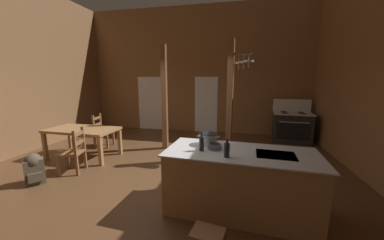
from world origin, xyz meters
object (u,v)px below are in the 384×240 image
(ladderback_chair_by_post, at_px, (102,131))
(stove_range, at_px, (292,127))
(stockpot_on_counter, at_px, (208,139))
(ladderback_chair_near_window, at_px, (74,152))
(mixing_bowl_on_counter, at_px, (215,146))
(bottle_tall_on_counter, at_px, (202,143))
(dining_table, at_px, (83,132))
(bottle_short_on_counter, at_px, (227,150))
(backpack, at_px, (34,168))
(kitchen_island, at_px, (239,181))

(ladderback_chair_by_post, bearing_deg, stove_range, 16.64)
(stove_range, xyz_separation_m, stockpot_on_counter, (-2.15, -3.81, 0.54))
(stove_range, bearing_deg, ladderback_chair_near_window, -146.21)
(ladderback_chair_by_post, xyz_separation_m, mixing_bowl_on_counter, (3.56, -2.34, 0.52))
(mixing_bowl_on_counter, xyz_separation_m, bottle_tall_on_counter, (-0.18, -0.11, 0.07))
(dining_table, bearing_deg, stockpot_on_counter, -20.43)
(ladderback_chair_by_post, height_order, bottle_short_on_counter, bottle_short_on_counter)
(dining_table, distance_m, bottle_tall_on_counter, 3.67)
(dining_table, bearing_deg, ladderback_chair_by_post, 95.21)
(dining_table, height_order, backpack, dining_table)
(dining_table, distance_m, mixing_bowl_on_counter, 3.78)
(stockpot_on_counter, distance_m, bottle_short_on_counter, 0.59)
(mixing_bowl_on_counter, height_order, bottle_short_on_counter, bottle_short_on_counter)
(stove_range, height_order, mixing_bowl_on_counter, stove_range)
(kitchen_island, relative_size, bottle_tall_on_counter, 7.99)
(ladderback_chair_by_post, relative_size, stockpot_on_counter, 2.63)
(stockpot_on_counter, height_order, bottle_tall_on_counter, bottle_tall_on_counter)
(kitchen_island, bearing_deg, mixing_bowl_on_counter, 174.43)
(kitchen_island, distance_m, stockpot_on_counter, 0.79)
(bottle_tall_on_counter, relative_size, bottle_short_on_counter, 1.09)
(kitchen_island, relative_size, ladderback_chair_near_window, 2.34)
(bottle_short_on_counter, bearing_deg, dining_table, 154.45)
(dining_table, xyz_separation_m, ladderback_chair_near_window, (0.44, -0.83, -0.20))
(ladderback_chair_near_window, relative_size, bottle_tall_on_counter, 3.42)
(ladderback_chair_by_post, height_order, mixing_bowl_on_counter, mixing_bowl_on_counter)
(ladderback_chair_by_post, distance_m, bottle_short_on_counter, 4.62)
(dining_table, height_order, bottle_short_on_counter, bottle_short_on_counter)
(dining_table, bearing_deg, kitchen_island, -21.16)
(ladderback_chair_by_post, distance_m, bottle_tall_on_counter, 4.22)
(kitchen_island, height_order, dining_table, kitchen_island)
(mixing_bowl_on_counter, bearing_deg, stockpot_on_counter, 120.34)
(stove_range, bearing_deg, ladderback_chair_by_post, -163.36)
(ladderback_chair_near_window, height_order, mixing_bowl_on_counter, mixing_bowl_on_counter)
(ladderback_chair_near_window, bearing_deg, dining_table, 117.68)
(kitchen_island, xyz_separation_m, stove_range, (1.65, 4.05, 0.02))
(stockpot_on_counter, xyz_separation_m, bottle_short_on_counter, (0.31, -0.50, 0.01))
(ladderback_chair_by_post, relative_size, bottle_short_on_counter, 3.72)
(stockpot_on_counter, bearing_deg, backpack, -176.64)
(kitchen_island, relative_size, dining_table, 1.28)
(kitchen_island, relative_size, backpack, 3.72)
(dining_table, xyz_separation_m, backpack, (0.09, -1.44, -0.34))
(kitchen_island, distance_m, bottle_short_on_counter, 0.65)
(kitchen_island, height_order, ladderback_chair_near_window, ladderback_chair_near_window)
(backpack, bearing_deg, bottle_tall_on_counter, -2.28)
(backpack, xyz_separation_m, bottle_tall_on_counter, (3.21, -0.13, 0.73))
(dining_table, height_order, ladderback_chair_near_window, ladderback_chair_near_window)
(ladderback_chair_by_post, distance_m, mixing_bowl_on_counter, 4.29)
(backpack, distance_m, bottle_short_on_counter, 3.67)
(stockpot_on_counter, xyz_separation_m, mixing_bowl_on_counter, (0.12, -0.21, -0.05))
(stockpot_on_counter, bearing_deg, kitchen_island, -25.82)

